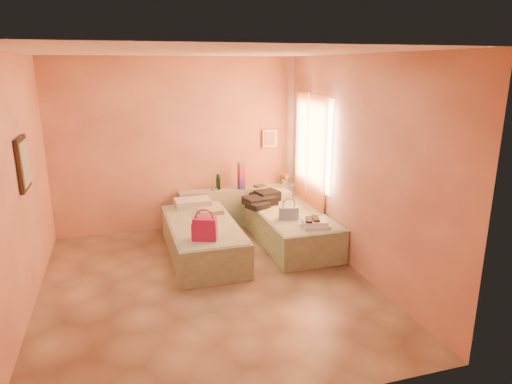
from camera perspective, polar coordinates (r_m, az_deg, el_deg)
ground at (r=5.86m, az=-6.09°, el=-11.53°), size 4.50×4.50×0.00m
room_walls at (r=5.88m, az=-5.67°, el=6.96°), size 4.02×4.51×2.81m
headboard_ledge at (r=7.84m, az=-2.09°, el=-1.76°), size 2.05×0.30×0.65m
bed_left at (r=6.64m, az=-6.69°, el=-5.84°), size 0.91×2.01×0.50m
bed_right at (r=7.07m, az=4.24°, el=-4.40°), size 0.91×2.01×0.50m
water_bottle at (r=7.62m, az=-4.73°, el=1.22°), size 0.09×0.09×0.26m
rainbow_box at (r=7.63m, az=-1.84°, el=2.04°), size 0.12×0.12×0.45m
small_dish at (r=7.66m, az=-5.19°, el=0.42°), size 0.17×0.17×0.03m
green_book at (r=7.80m, az=0.45°, el=0.76°), size 0.22×0.19×0.03m
flower_vase at (r=7.96m, az=3.62°, el=1.81°), size 0.24×0.24×0.24m
magenta_handbag at (r=5.88m, az=-6.45°, el=-4.58°), size 0.35×0.27×0.29m
khaki_garment at (r=6.94m, az=-5.69°, el=-2.37°), size 0.37×0.30×0.06m
clothes_pile at (r=7.33m, az=0.84°, el=-0.91°), size 0.68×0.68×0.16m
blue_handbag at (r=6.64m, az=4.10°, el=-2.63°), size 0.30×0.18×0.18m
towel_stack at (r=6.37m, az=7.57°, el=-3.93°), size 0.41×0.38×0.10m
sandal_pair at (r=6.34m, az=7.07°, el=-3.40°), size 0.25×0.28×0.02m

